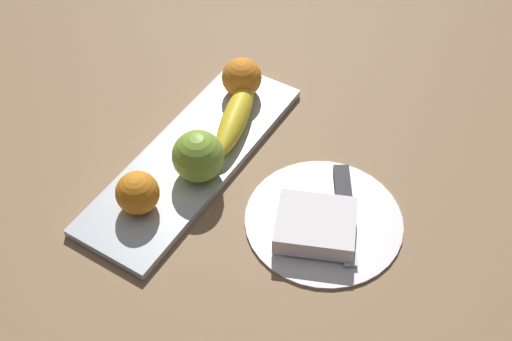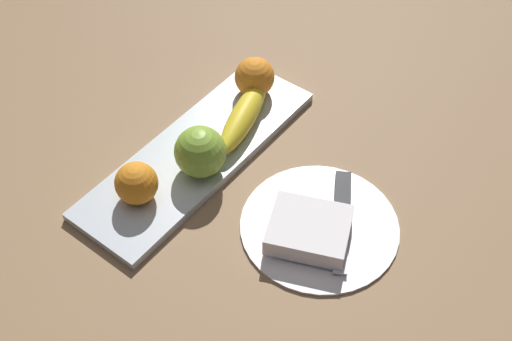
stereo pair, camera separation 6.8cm
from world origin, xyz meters
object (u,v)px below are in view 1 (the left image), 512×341
Objects in this scene: banana at (236,117)px; orange_near_banana at (242,78)px; folded_napkin at (315,225)px; fruit_tray at (193,157)px; apple at (198,156)px; orange_near_apple at (138,193)px; knife at (344,198)px; dinner_plate at (324,220)px.

orange_near_banana is at bearing 8.68° from banana.
banana reaches higher than folded_napkin.
orange_near_banana reaches higher than fruit_tray.
apple is at bearing 13.01° from orange_near_banana.
folded_napkin is (0.03, 0.24, 0.02)m from fruit_tray.
fruit_tray is 6.46× the size of orange_near_banana.
orange_near_apple is 0.31m from knife.
apple is 0.11m from orange_near_apple.
orange_near_apple is at bearing -2.13° from fruit_tray.
knife is (0.12, 0.26, -0.03)m from orange_near_banana.
orange_near_banana is 0.31m from folded_napkin.
dinner_plate is (-0.03, 0.20, -0.05)m from apple.
knife is at bearing -117.67° from banana.
orange_near_apple is (0.13, -0.00, 0.04)m from fruit_tray.
apple reaches higher than folded_napkin.
apple is at bearing -81.97° from dinner_plate.
orange_near_apple reaches higher than knife.
orange_near_apple is at bearing -20.87° from apple.
knife is at bearing 65.21° from orange_near_banana.
folded_napkin reaches higher than dinner_plate.
dinner_plate is at bearing -129.35° from banana.
orange_near_banana is 0.28m from knife.
fruit_tray is 2.68× the size of knife.
knife is at bearing 168.54° from dinner_plate.
folded_napkin is (0.00, 0.20, -0.03)m from apple.
fruit_tray is at bearing 3.91° from orange_near_banana.
apple is 0.12m from banana.
banana is 0.22m from orange_near_apple.
apple reaches higher than dinner_plate.
folded_napkin reaches higher than knife.
folded_napkin reaches higher than fruit_tray.
dinner_plate is at bearing -42.66° from knife.
banana reaches higher than dinner_plate.
orange_near_banana reaches higher than banana.
apple is at bearing 49.33° from fruit_tray.
banana is at bearing 164.90° from fruit_tray.
orange_near_banana is at bearing -178.74° from orange_near_apple.
folded_napkin is at bearing 82.92° from fruit_tray.
folded_napkin is (-0.10, 0.24, -0.02)m from orange_near_apple.
banana is at bearing 25.22° from orange_near_banana.
apple is 0.21m from dinner_plate.
orange_near_banana reaches higher than dinner_plate.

